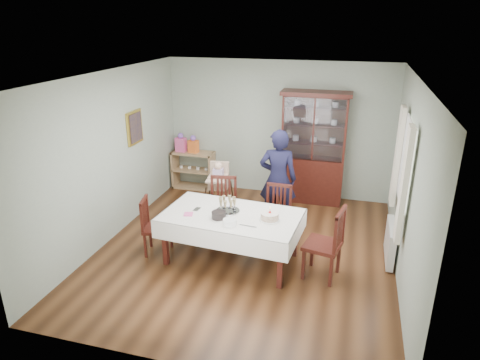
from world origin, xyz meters
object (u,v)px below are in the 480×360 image
at_px(sideboard, 194,170).
at_px(chair_far_left, 223,220).
at_px(chair_end_right, 323,256).
at_px(woman, 278,179).
at_px(chair_far_right, 276,227).
at_px(chair_end_left, 157,237).
at_px(champagne_tray, 227,207).
at_px(high_chair, 219,195).
at_px(dining_table, 231,237).
at_px(birthday_cake, 270,217).
at_px(gift_bag_orange, 193,145).
at_px(gift_bag_pink, 181,143).
at_px(china_cabinet, 313,146).

bearing_deg(sideboard, chair_far_left, -56.84).
bearing_deg(chair_end_right, woman, -134.75).
height_order(chair_far_left, chair_far_right, chair_far_left).
bearing_deg(chair_end_left, champagne_tray, -94.52).
bearing_deg(high_chair, dining_table, -71.91).
distance_m(sideboard, chair_end_right, 4.02).
bearing_deg(sideboard, high_chair, -50.97).
bearing_deg(sideboard, champagne_tray, -58.77).
relative_size(chair_end_left, chair_end_right, 0.85).
relative_size(chair_end_left, birthday_cake, 3.05).
xyz_separation_m(dining_table, chair_far_left, (-0.36, 0.68, -0.09)).
bearing_deg(chair_far_left, dining_table, -71.61).
relative_size(chair_end_right, gift_bag_orange, 2.89).
distance_m(sideboard, high_chair, 1.51).
bearing_deg(birthday_cake, chair_far_left, 142.57).
xyz_separation_m(sideboard, gift_bag_pink, (-0.25, -0.02, 0.58)).
xyz_separation_m(dining_table, china_cabinet, (0.88, 2.59, 0.74)).
distance_m(china_cabinet, champagne_tray, 2.71).
bearing_deg(high_chair, chair_far_left, -74.46).
distance_m(chair_far_left, chair_end_right, 1.88).
bearing_deg(gift_bag_orange, chair_end_right, -42.10).
xyz_separation_m(gift_bag_pink, gift_bag_orange, (0.28, -0.00, -0.01)).
relative_size(chair_far_left, high_chair, 0.97).
bearing_deg(chair_end_left, chair_far_left, -59.73).
height_order(chair_end_left, gift_bag_orange, gift_bag_orange).
bearing_deg(dining_table, chair_far_right, 52.18).
bearing_deg(high_chair, china_cabinet, 29.65).
xyz_separation_m(sideboard, chair_end_right, (2.98, -2.69, -0.08)).
xyz_separation_m(chair_far_left, chair_end_right, (1.72, -0.76, 0.02)).
relative_size(woman, birthday_cake, 5.89).
xyz_separation_m(chair_end_left, chair_end_right, (2.54, 0.01, 0.05)).
height_order(chair_end_right, gift_bag_orange, gift_bag_orange).
bearing_deg(chair_end_right, gift_bag_pink, -117.79).
bearing_deg(china_cabinet, chair_end_right, -79.78).
relative_size(woman, high_chair, 1.67).
height_order(china_cabinet, chair_end_left, china_cabinet).
height_order(sideboard, champagne_tray, champagne_tray).
xyz_separation_m(china_cabinet, chair_end_left, (-2.06, -2.68, -0.85)).
height_order(woman, gift_bag_orange, woman).
bearing_deg(champagne_tray, chair_far_left, 114.53).
bearing_deg(gift_bag_orange, champagne_tray, -59.03).
bearing_deg(high_chair, chair_end_right, -43.62).
relative_size(china_cabinet, chair_far_left, 2.16).
relative_size(champagne_tray, gift_bag_orange, 0.98).
xyz_separation_m(chair_far_left, gift_bag_pink, (-1.51, 1.91, 0.68)).
xyz_separation_m(sideboard, gift_bag_orange, (0.03, -0.02, 0.56)).
bearing_deg(high_chair, chair_far_right, -38.46).
relative_size(chair_end_left, woman, 0.52).
xyz_separation_m(woman, gift_bag_pink, (-2.31, 1.27, 0.11)).
bearing_deg(chair_far_left, woman, 29.64).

